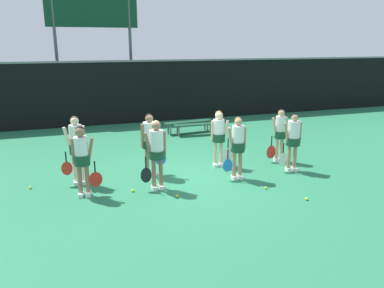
# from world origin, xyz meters

# --- Properties ---
(ground_plane) EXTENTS (140.00, 140.00, 0.00)m
(ground_plane) POSITION_xyz_m (0.00, 0.00, 0.00)
(ground_plane) COLOR #26724C
(fence_windscreen) EXTENTS (60.00, 0.08, 2.77)m
(fence_windscreen) POSITION_xyz_m (0.00, 7.46, 1.40)
(fence_windscreen) COLOR black
(fence_windscreen) RESTS_ON ground_plane
(scoreboard) EXTENTS (3.98, 0.15, 5.83)m
(scoreboard) POSITION_xyz_m (-1.61, 8.85, 4.56)
(scoreboard) COLOR #515156
(scoreboard) RESTS_ON ground_plane
(bench_courtside) EXTENTS (1.68, 0.45, 0.43)m
(bench_courtside) POSITION_xyz_m (1.65, 4.42, 0.37)
(bench_courtside) COLOR #19472D
(bench_courtside) RESTS_ON ground_plane
(bench_far) EXTENTS (2.01, 0.55, 0.45)m
(bench_far) POSITION_xyz_m (1.53, 4.90, 0.39)
(bench_far) COLOR #19472D
(bench_far) RESTS_ON ground_plane
(player_0) EXTENTS (0.64, 0.36, 1.68)m
(player_0) POSITION_xyz_m (-2.81, -0.44, 1.00)
(player_0) COLOR #8C664C
(player_0) RESTS_ON ground_plane
(player_1) EXTENTS (0.65, 0.38, 1.72)m
(player_1) POSITION_xyz_m (-1.09, -0.58, 1.02)
(player_1) COLOR #8C664C
(player_1) RESTS_ON ground_plane
(player_2) EXTENTS (0.64, 0.36, 1.65)m
(player_2) POSITION_xyz_m (1.07, -0.55, 0.97)
(player_2) COLOR tan
(player_2) RESTS_ON ground_plane
(player_3) EXTENTS (0.65, 0.38, 1.63)m
(player_3) POSITION_xyz_m (2.79, -0.47, 0.96)
(player_3) COLOR tan
(player_3) RESTS_ON ground_plane
(player_4) EXTENTS (0.63, 0.36, 1.75)m
(player_4) POSITION_xyz_m (-2.90, 0.41, 1.03)
(player_4) COLOR beige
(player_4) RESTS_ON ground_plane
(player_5) EXTENTS (0.69, 0.40, 1.70)m
(player_5) POSITION_xyz_m (-1.02, 0.44, 1.01)
(player_5) COLOR #8C664C
(player_5) RESTS_ON ground_plane
(player_6) EXTENTS (0.66, 0.37, 1.63)m
(player_6) POSITION_xyz_m (1.03, 0.59, 0.97)
(player_6) COLOR beige
(player_6) RESTS_ON ground_plane
(player_7) EXTENTS (0.64, 0.34, 1.60)m
(player_7) POSITION_xyz_m (2.92, 0.41, 0.92)
(player_7) COLOR tan
(player_7) RESTS_ON ground_plane
(tennis_ball_0) EXTENTS (0.07, 0.07, 0.07)m
(tennis_ball_0) POSITION_xyz_m (-4.06, 0.43, 0.03)
(tennis_ball_0) COLOR #CCE033
(tennis_ball_0) RESTS_ON ground_plane
(tennis_ball_1) EXTENTS (0.06, 0.06, 0.06)m
(tennis_ball_1) POSITION_xyz_m (-0.79, -1.24, 0.03)
(tennis_ball_1) COLOR #CCE033
(tennis_ball_1) RESTS_ON ground_plane
(tennis_ball_2) EXTENTS (0.07, 0.07, 0.07)m
(tennis_ball_2) POSITION_xyz_m (1.97, -2.37, 0.04)
(tennis_ball_2) COLOR #CCE033
(tennis_ball_2) RESTS_ON ground_plane
(tennis_ball_3) EXTENTS (0.07, 0.07, 0.07)m
(tennis_ball_3) POSITION_xyz_m (-1.70, -0.59, 0.03)
(tennis_ball_3) COLOR #CCE033
(tennis_ball_3) RESTS_ON ground_plane
(tennis_ball_4) EXTENTS (0.07, 0.07, 0.07)m
(tennis_ball_4) POSITION_xyz_m (-2.71, 0.75, 0.03)
(tennis_ball_4) COLOR #CCE033
(tennis_ball_4) RESTS_ON ground_plane
(tennis_ball_5) EXTENTS (0.07, 0.07, 0.07)m
(tennis_ball_5) POSITION_xyz_m (1.44, -1.46, 0.03)
(tennis_ball_5) COLOR #CCE033
(tennis_ball_5) RESTS_ON ground_plane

